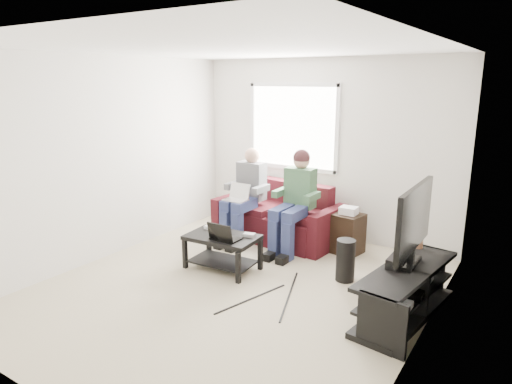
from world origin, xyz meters
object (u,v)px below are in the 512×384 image
Objects in this scene: sofa at (280,219)px; tv at (414,221)px; subwoofer at (345,260)px; coffee_table at (222,244)px; tv_stand at (405,295)px; end_table at (348,232)px.

tv is (2.18, -1.17, 0.66)m from sofa.
subwoofer is (-0.81, 0.35, -0.72)m from tv.
coffee_table is at bearing -91.74° from sofa.
subwoofer is at bearing 156.68° from tv.
subwoofer is at bearing -31.10° from sofa.
tv_stand reaches higher than subwoofer.
tv_stand is 2.44× the size of end_table.
coffee_table is 2.22m from tv_stand.
sofa is at bearing 149.70° from tv_stand.
subwoofer is (-0.81, 0.45, 0.02)m from tv_stand.
end_table is at bearing 133.43° from tv.
tv is at bearing 4.17° from coffee_table.
tv_stand is at bearing -30.30° from sofa.
end_table is (-1.13, 1.19, -0.67)m from tv.
tv is at bearing 91.47° from tv_stand.
sofa reaches higher than tv_stand.
coffee_table is at bearing -175.83° from tv.
sofa is at bearing 151.67° from tv.
sofa is 1.05m from end_table.
sofa is at bearing -178.99° from end_table.
tv reaches higher than sofa.
coffee_table is at bearing -128.82° from end_table.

